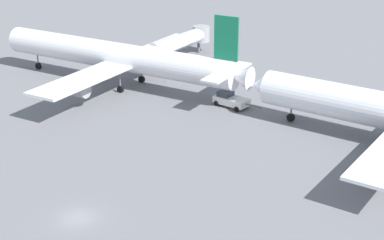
% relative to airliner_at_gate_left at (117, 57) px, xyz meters
% --- Properties ---
extents(ground_plane, '(600.00, 600.00, 0.00)m').
position_rel_airliner_at_gate_left_xyz_m(ground_plane, '(21.15, -43.17, -5.55)').
color(ground_plane, slate).
extents(airliner_at_gate_left, '(55.78, 46.29, 15.63)m').
position_rel_airliner_at_gate_left_xyz_m(airliner_at_gate_left, '(0.00, 0.00, 0.00)').
color(airliner_at_gate_left, silver).
rests_on(airliner_at_gate_left, ground).
extents(pushback_tug, '(9.31, 4.51, 2.86)m').
position_rel_airliner_at_gate_left_xyz_m(pushback_tug, '(23.60, -1.78, -4.34)').
color(pushback_tug, white).
rests_on(pushback_tug, ground).
extents(jet_bridge, '(6.32, 19.58, 5.87)m').
position_rel_airliner_at_gate_left_xyz_m(jet_bridge, '(3.33, 21.89, -1.46)').
color(jet_bridge, '#B7B7BC').
rests_on(jet_bridge, ground).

